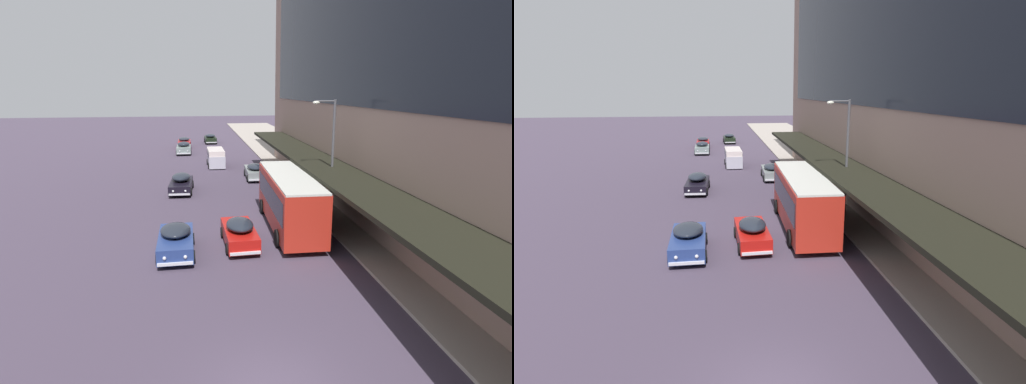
# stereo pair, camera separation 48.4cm
# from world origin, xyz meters

# --- Properties ---
(transit_bus_kerbside_front) EXTENTS (2.90, 9.57, 3.42)m
(transit_bus_kerbside_front) POSITION_xyz_m (3.66, 13.73, 1.96)
(transit_bus_kerbside_front) COLOR red
(transit_bus_kerbside_front) RESTS_ON ground
(sedan_far_back) EXTENTS (1.91, 4.69, 1.47)m
(sedan_far_back) POSITION_xyz_m (3.66, 28.09, 0.74)
(sedan_far_back) COLOR gray
(sedan_far_back) RESTS_ON ground
(sedan_lead_mid) EXTENTS (1.98, 4.33, 1.58)m
(sedan_lead_mid) POSITION_xyz_m (-3.45, 44.64, 0.78)
(sedan_lead_mid) COLOR gray
(sedan_lead_mid) RESTS_ON ground
(sedan_trailing_near) EXTENTS (1.97, 4.52, 1.48)m
(sedan_trailing_near) POSITION_xyz_m (-3.51, 50.60, 0.74)
(sedan_trailing_near) COLOR #AB171C
(sedan_trailing_near) RESTS_ON ground
(sedan_second_mid) EXTENTS (1.97, 4.43, 1.48)m
(sedan_second_mid) POSITION_xyz_m (0.51, 54.90, 0.74)
(sedan_second_mid) COLOR black
(sedan_second_mid) RESTS_ON ground
(sedan_second_near) EXTENTS (1.92, 4.36, 1.56)m
(sedan_second_near) POSITION_xyz_m (0.31, 11.39, 0.77)
(sedan_second_near) COLOR #B3140F
(sedan_second_near) RESTS_ON ground
(sedan_trailing_mid) EXTENTS (1.97, 4.29, 1.52)m
(sedan_trailing_mid) POSITION_xyz_m (-3.12, 10.72, 0.76)
(sedan_trailing_mid) COLOR navy
(sedan_trailing_mid) RESTS_ON ground
(sedan_oncoming_front) EXTENTS (2.05, 4.69, 1.57)m
(sedan_oncoming_front) POSITION_xyz_m (-3.21, 23.99, 0.77)
(sedan_oncoming_front) COLOR black
(sedan_oncoming_front) RESTS_ON ground
(vw_van) EXTENTS (1.98, 4.59, 1.96)m
(vw_van) POSITION_xyz_m (0.29, 35.06, 1.10)
(vw_van) COLOR #BAB8C7
(vw_van) RESTS_ON ground
(street_lamp) EXTENTS (1.50, 0.28, 7.69)m
(street_lamp) POSITION_xyz_m (6.49, 14.64, 4.57)
(street_lamp) COLOR #4C4C51
(street_lamp) RESTS_ON sidewalk_kerb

